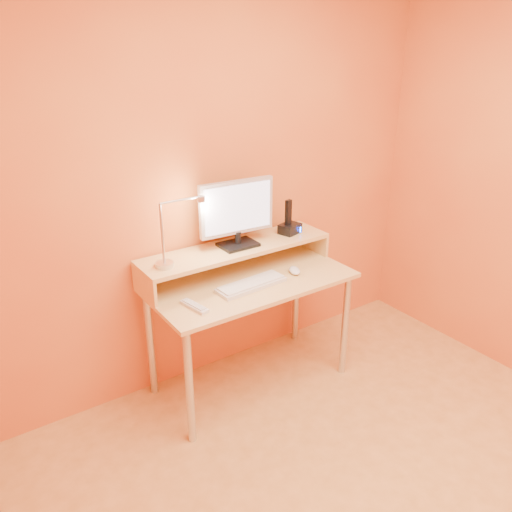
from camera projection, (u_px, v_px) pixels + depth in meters
wall_back at (220, 179)px, 3.02m from camera, size 3.00×0.04×2.50m
desk_leg_fl at (189, 387)px, 2.66m from camera, size 0.04×0.04×0.69m
desk_leg_fr at (345, 326)px, 3.23m from camera, size 0.04×0.04×0.69m
desk_leg_bl at (150, 344)px, 3.04m from camera, size 0.04×0.04×0.69m
desk_leg_br at (296, 295)px, 3.61m from camera, size 0.04×0.04×0.69m
desk_lower at (250, 282)px, 2.99m from camera, size 1.20×0.60×0.02m
shelf_riser_left at (144, 285)px, 2.77m from camera, size 0.02×0.30×0.14m
shelf_riser_right at (312, 240)px, 3.38m from camera, size 0.02×0.30×0.14m
desk_shelf at (236, 248)px, 3.04m from camera, size 1.20×0.30×0.02m
monitor_foot at (238, 245)px, 3.04m from camera, size 0.22×0.16×0.02m
monitor_neck at (238, 238)px, 3.02m from camera, size 0.04×0.04×0.07m
monitor_panel at (237, 207)px, 2.96m from camera, size 0.47×0.07×0.32m
monitor_back at (234, 206)px, 2.97m from camera, size 0.42×0.04×0.27m
monitor_screen at (238, 208)px, 2.94m from camera, size 0.42×0.04×0.27m
lamp_base at (164, 265)px, 2.76m from camera, size 0.10×0.10×0.02m
lamp_post at (162, 234)px, 2.69m from camera, size 0.01×0.01×0.33m
lamp_arm at (181, 200)px, 2.69m from camera, size 0.24×0.01×0.01m
lamp_head at (201, 199)px, 2.76m from camera, size 0.04×0.04×0.03m
lamp_bulb at (201, 202)px, 2.76m from camera, size 0.03×0.03×0.00m
phone_dock at (290, 229)px, 3.23m from camera, size 0.15×0.13×0.06m
phone_handset at (288, 212)px, 3.18m from camera, size 0.05×0.04×0.16m
phone_led at (300, 230)px, 3.22m from camera, size 0.01×0.00×0.04m
keyboard at (251, 285)px, 2.90m from camera, size 0.43×0.16×0.02m
mouse at (295, 270)px, 3.06m from camera, size 0.10×0.12×0.04m
remote_control at (194, 306)px, 2.67m from camera, size 0.08×0.19×0.02m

